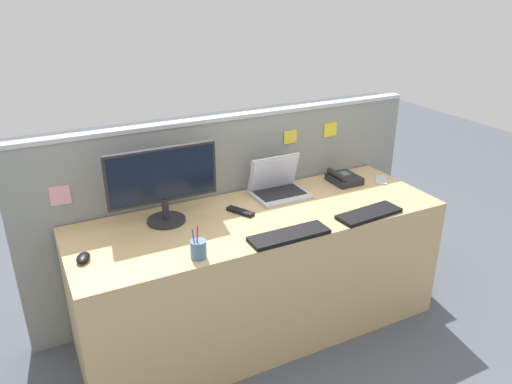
% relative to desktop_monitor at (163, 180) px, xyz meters
% --- Properties ---
extents(ground_plane, '(10.00, 10.00, 0.00)m').
position_rel_desktop_monitor_xyz_m(ground_plane, '(0.49, -0.17, -1.00)').
color(ground_plane, '#4C515B').
extents(desk, '(2.09, 0.72, 0.76)m').
position_rel_desktop_monitor_xyz_m(desk, '(0.49, -0.17, -0.62)').
color(desk, tan).
rests_on(desk, ground_plane).
extents(cubicle_divider, '(2.54, 0.08, 1.23)m').
position_rel_desktop_monitor_xyz_m(cubicle_divider, '(0.49, 0.23, -0.38)').
color(cubicle_divider, gray).
rests_on(cubicle_divider, ground_plane).
extents(desktop_monitor, '(0.59, 0.21, 0.41)m').
position_rel_desktop_monitor_xyz_m(desktop_monitor, '(0.00, 0.00, 0.00)').
color(desktop_monitor, '#232328').
rests_on(desktop_monitor, desk).
extents(laptop, '(0.32, 0.25, 0.24)m').
position_rel_desktop_monitor_xyz_m(laptop, '(0.72, 0.04, -0.18)').
color(laptop, '#B2B5BC').
rests_on(laptop, desk).
extents(desk_phone, '(0.17, 0.20, 0.08)m').
position_rel_desktop_monitor_xyz_m(desk_phone, '(1.18, 0.02, -0.21)').
color(desk_phone, '#232328').
rests_on(desk_phone, desk).
extents(keyboard_main, '(0.39, 0.17, 0.02)m').
position_rel_desktop_monitor_xyz_m(keyboard_main, '(1.02, -0.45, -0.23)').
color(keyboard_main, black).
rests_on(keyboard_main, desk).
extents(keyboard_spare, '(0.43, 0.13, 0.02)m').
position_rel_desktop_monitor_xyz_m(keyboard_spare, '(0.50, -0.46, -0.23)').
color(keyboard_spare, black).
rests_on(keyboard_spare, desk).
extents(computer_mouse_right_hand, '(0.09, 0.12, 0.03)m').
position_rel_desktop_monitor_xyz_m(computer_mouse_right_hand, '(-0.47, -0.22, -0.22)').
color(computer_mouse_right_hand, black).
rests_on(computer_mouse_right_hand, desk).
extents(pen_cup, '(0.08, 0.08, 0.17)m').
position_rel_desktop_monitor_xyz_m(pen_cup, '(0.02, -0.44, -0.19)').
color(pen_cup, '#4C7093').
rests_on(pen_cup, desk).
extents(cell_phone_silver_slab, '(0.15, 0.16, 0.01)m').
position_rel_desktop_monitor_xyz_m(cell_phone_silver_slab, '(1.42, -0.07, -0.23)').
color(cell_phone_silver_slab, '#B7BAC1').
rests_on(cell_phone_silver_slab, desk).
extents(tv_remote, '(0.12, 0.17, 0.02)m').
position_rel_desktop_monitor_xyz_m(tv_remote, '(0.40, -0.09, -0.23)').
color(tv_remote, black).
rests_on(tv_remote, desk).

